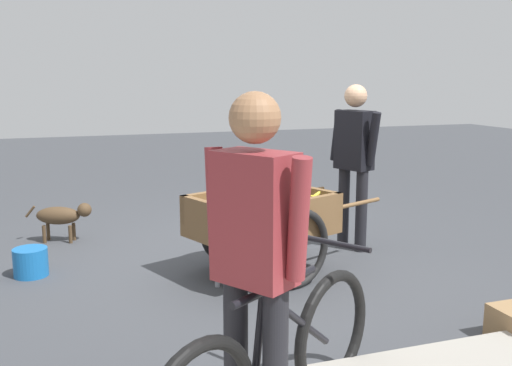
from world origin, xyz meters
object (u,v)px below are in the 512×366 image
(cyclist_person, at_px, (255,245))
(dog, at_px, (62,216))
(plastic_bucket, at_px, (31,262))
(fruit_cart, at_px, (263,223))
(bicycle, at_px, (276,364))
(vendor_person, at_px, (354,152))

(cyclist_person, xyz_separation_m, dog, (0.76, -3.79, -0.68))
(plastic_bucket, bearing_deg, dog, -105.34)
(fruit_cart, bearing_deg, cyclist_person, 69.51)
(plastic_bucket, bearing_deg, bicycle, 113.13)
(dog, height_order, plastic_bucket, dog)
(cyclist_person, bearing_deg, bicycle, -147.49)
(fruit_cart, relative_size, vendor_person, 1.15)
(fruit_cart, xyz_separation_m, bicycle, (0.70, 2.14, -0.09))
(cyclist_person, distance_m, plastic_bucket, 3.10)
(bicycle, relative_size, plastic_bucket, 5.09)
(dog, bearing_deg, bicycle, 103.49)
(bicycle, height_order, cyclist_person, cyclist_person)
(fruit_cart, bearing_deg, plastic_bucket, -17.32)
(fruit_cart, distance_m, dog, 2.24)
(dog, relative_size, plastic_bucket, 2.28)
(vendor_person, distance_m, cyclist_person, 3.24)
(fruit_cart, distance_m, bicycle, 2.25)
(cyclist_person, height_order, dog, cyclist_person)
(cyclist_person, relative_size, plastic_bucket, 5.67)
(vendor_person, relative_size, cyclist_person, 0.99)
(dog, distance_m, plastic_bucket, 1.04)
(vendor_person, bearing_deg, bicycle, 55.48)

